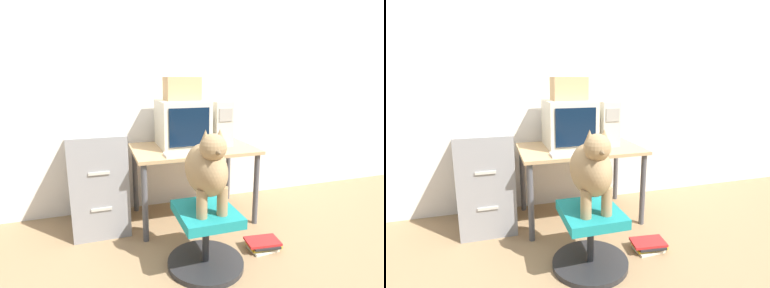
% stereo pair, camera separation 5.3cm
% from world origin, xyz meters
% --- Properties ---
extents(ground_plane, '(12.00, 12.00, 0.00)m').
position_xyz_m(ground_plane, '(0.00, 0.00, 0.00)').
color(ground_plane, '#937551').
extents(wall_back, '(8.00, 0.05, 2.60)m').
position_xyz_m(wall_back, '(0.00, 0.79, 1.30)').
color(wall_back, silver).
rests_on(wall_back, ground_plane).
extents(desk, '(1.14, 0.72, 0.72)m').
position_xyz_m(desk, '(0.00, 0.36, 0.62)').
color(desk, tan).
rests_on(desk, ground_plane).
extents(crt_monitor, '(0.45, 0.48, 0.44)m').
position_xyz_m(crt_monitor, '(-0.08, 0.45, 0.94)').
color(crt_monitor, beige).
rests_on(crt_monitor, desk).
extents(pc_tower, '(0.18, 0.45, 0.43)m').
position_xyz_m(pc_tower, '(0.29, 0.48, 0.93)').
color(pc_tower, beige).
rests_on(pc_tower, desk).
extents(keyboard, '(0.43, 0.14, 0.03)m').
position_xyz_m(keyboard, '(-0.12, 0.10, 0.73)').
color(keyboard, silver).
rests_on(keyboard, desk).
extents(computer_mouse, '(0.06, 0.04, 0.03)m').
position_xyz_m(computer_mouse, '(0.16, 0.13, 0.73)').
color(computer_mouse, silver).
rests_on(computer_mouse, desk).
extents(office_chair, '(0.57, 0.57, 0.45)m').
position_xyz_m(office_chair, '(-0.16, -0.42, 0.22)').
color(office_chair, '#262628').
rests_on(office_chair, ground_plane).
extents(dog, '(0.27, 0.50, 0.60)m').
position_xyz_m(dog, '(-0.16, -0.43, 0.76)').
color(dog, '#9E7F56').
rests_on(dog, office_chair).
extents(filing_cabinet, '(0.48, 0.54, 0.90)m').
position_xyz_m(filing_cabinet, '(-0.87, 0.42, 0.45)').
color(filing_cabinet, gray).
rests_on(filing_cabinet, ground_plane).
extents(cardboard_box, '(0.32, 0.23, 0.22)m').
position_xyz_m(cardboard_box, '(-0.08, 0.45, 1.26)').
color(cardboard_box, tan).
rests_on(cardboard_box, crt_monitor).
extents(book_stack_floor, '(0.29, 0.22, 0.08)m').
position_xyz_m(book_stack_floor, '(0.37, -0.37, 0.04)').
color(book_stack_floor, silver).
rests_on(book_stack_floor, ground_plane).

